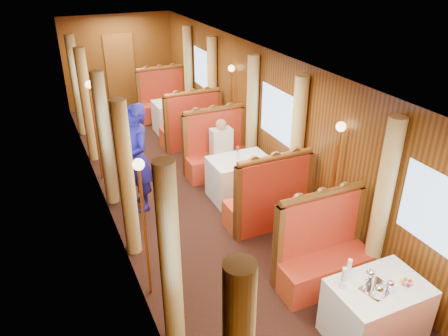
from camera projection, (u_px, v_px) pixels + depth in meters
floor at (201, 205)px, 7.68m from camera, size 3.00×12.00×0.01m
ceiling at (197, 63)px, 6.55m from camera, size 3.00×12.00×0.01m
wall_far at (120, 61)px, 11.99m from camera, size 3.00×0.01×2.50m
wall_left at (106, 156)px, 6.56m from camera, size 0.01×12.00×2.50m
wall_right at (279, 126)px, 7.66m from camera, size 0.01×12.00×2.50m
doorway_far at (121, 71)px, 12.08m from camera, size 0.80×0.04×2.00m
table_near at (375, 311)px, 4.94m from camera, size 1.05×0.72×0.75m
banquette_near_aft at (323, 256)px, 5.74m from camera, size 1.30×0.55×1.34m
table_mid at (240, 178)px, 7.78m from camera, size 1.05×0.72×0.75m
banquette_mid_fwd at (268, 203)px, 6.94m from camera, size 1.30×0.55×1.34m
banquette_mid_aft at (217, 154)px, 8.59m from camera, size 1.30×0.55×1.34m
table_far at (176, 116)px, 10.63m from camera, size 1.05×0.72×0.75m
banquette_far_fwd at (191, 128)px, 9.78m from camera, size 1.30×0.55×1.34m
banquette_far_aft at (164, 102)px, 11.43m from camera, size 1.30×0.55×1.34m
tea_tray at (377, 289)px, 4.71m from camera, size 0.39×0.33×0.01m
teapot_left at (378, 294)px, 4.56m from camera, size 0.17×0.13×0.14m
teapot_right at (390, 288)px, 4.66m from camera, size 0.16×0.14×0.12m
teapot_back at (370, 278)px, 4.78m from camera, size 0.20×0.17×0.14m
fruit_plate at (406, 283)px, 4.77m from camera, size 0.21×0.21×0.05m
cup_inboard at (343, 280)px, 4.70m from camera, size 0.08×0.08×0.26m
cup_outboard at (348, 271)px, 4.82m from camera, size 0.08×0.08×0.26m
rose_vase_mid at (238, 150)px, 7.53m from camera, size 0.06×0.06×0.36m
rose_vase_far at (174, 94)px, 10.38m from camera, size 0.06×0.06×0.36m
window_left_near at (186, 298)px, 3.63m from camera, size 0.01×1.20×0.90m
curtain_left_near_b at (170, 265)px, 4.43m from camera, size 0.22×0.22×2.35m
window_right_near at (444, 217)px, 4.72m from camera, size 0.01×1.20×0.90m
curtain_right_near_b at (382, 206)px, 5.44m from camera, size 0.22×0.22×2.35m
window_left_mid at (106, 144)px, 6.48m from camera, size 0.01×1.20×0.90m
curtain_left_mid_a at (127, 181)px, 6.01m from camera, size 0.22×0.22×2.35m
curtain_left_mid_b at (105, 141)px, 7.28m from camera, size 0.22×0.22×2.35m
window_right_mid at (279, 115)px, 7.57m from camera, size 0.01×1.20×0.90m
curtain_right_mid_a at (297, 148)px, 7.02m from camera, size 0.22×0.22×2.35m
curtain_right_mid_b at (252, 117)px, 8.29m from camera, size 0.22×0.22×2.35m
window_left_far at (75, 84)px, 9.32m from camera, size 0.01×1.20×0.90m
curtain_left_far_a at (87, 106)px, 8.85m from camera, size 0.22×0.22×2.35m
curtain_left_far_b at (77, 86)px, 10.12m from camera, size 0.22×0.22×2.35m
window_right_far at (203, 69)px, 10.41m from camera, size 0.01×1.20×0.90m
curtain_right_far_a at (212, 90)px, 9.86m from camera, size 0.22×0.22×2.35m
curtain_right_far_b at (189, 73)px, 11.13m from camera, size 0.22×0.22×2.35m
sconce_left_fore at (142, 202)px, 5.12m from camera, size 0.14×0.14×1.95m
sconce_right_fore at (337, 160)px, 6.14m from camera, size 0.14×0.14×1.95m
sconce_left_aft at (93, 111)px, 7.96m from camera, size 0.14×0.14×1.95m
sconce_right_aft at (231, 92)px, 8.99m from camera, size 0.14×0.14×1.95m
steward at (138, 158)px, 7.23m from camera, size 0.50×0.72×1.87m
passenger at (222, 143)px, 8.25m from camera, size 0.40×0.44×0.76m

